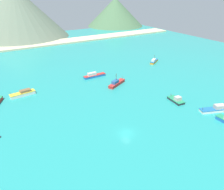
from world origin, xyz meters
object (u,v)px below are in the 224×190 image
Objects in this scene: fishing_boat_11 at (176,100)px; fishing_boat_0 at (116,83)px; fishing_boat_2 at (94,75)px; fishing_boat_10 at (216,109)px; fishing_boat_8 at (154,61)px; buoy_1 at (0,137)px; fishing_boat_1 at (23,93)px.

fishing_boat_0 is at bearing 114.73° from fishing_boat_11.
fishing_boat_2 is 54.69m from fishing_boat_10.
fishing_boat_10 is at bearing -107.84° from fishing_boat_8.
buoy_1 is (-83.08, -30.77, -0.75)m from fishing_boat_8.
fishing_boat_2 is at bearing 107.53° from fishing_boat_0.
fishing_boat_8 reaches higher than fishing_boat_10.
fishing_boat_8 reaches higher than fishing_boat_1.
fishing_boat_0 is 15.16× the size of buoy_1.
fishing_boat_1 is 27.17m from buoy_1.
fishing_boat_1 is at bearing 65.88° from buoy_1.
fishing_boat_1 reaches higher than buoy_1.
fishing_boat_0 is 1.06× the size of fishing_boat_1.
fishing_boat_10 is at bearing -65.98° from fishing_boat_2.
fishing_boat_10 is at bearing -18.30° from buoy_1.
fishing_boat_8 is at bearing 4.75° from fishing_boat_1.
fishing_boat_1 is 1.14× the size of fishing_boat_8.
buoy_1 is (-48.14, -14.60, -0.80)m from fishing_boat_0.
fishing_boat_11 is at bearing -120.29° from fishing_boat_8.
fishing_boat_1 reaches higher than fishing_boat_11.
fishing_boat_0 is 0.91× the size of fishing_boat_10.
fishing_boat_1 is 32.95m from fishing_boat_2.
fishing_boat_0 is at bearing -15.38° from fishing_boat_1.
fishing_boat_1 is 0.86× the size of fishing_boat_10.
fishing_boat_8 reaches higher than fishing_boat_2.
fishing_boat_8 is (39.20, 2.69, -0.03)m from fishing_boat_2.
fishing_boat_0 is at bearing 116.27° from fishing_boat_10.
fishing_boat_10 is 1.61× the size of fishing_boat_11.
buoy_1 is at bearing -147.39° from fishing_boat_2.
fishing_boat_1 is (-37.04, 10.19, -0.06)m from fishing_boat_0.
fishing_boat_11 is at bearing 119.26° from fishing_boat_10.
fishing_boat_2 is at bearing -176.07° from fishing_boat_8.
fishing_boat_10 is 13.82m from fishing_boat_11.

